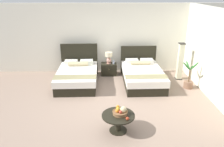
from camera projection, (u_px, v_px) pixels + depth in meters
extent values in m
cube|color=gray|center=(111.00, 103.00, 6.62)|extent=(9.72, 9.21, 0.02)
cube|color=silver|center=(109.00, 38.00, 8.75)|extent=(9.72, 0.12, 2.65)
cube|color=white|center=(215.00, 55.00, 6.59)|extent=(0.12, 4.81, 2.65)
cube|color=black|center=(78.00, 80.00, 7.84)|extent=(1.33, 2.02, 0.29)
cube|color=white|center=(77.00, 74.00, 7.75)|extent=(1.38, 2.06, 0.22)
cube|color=black|center=(80.00, 59.00, 8.64)|extent=(1.38, 0.08, 1.20)
cube|color=white|center=(71.00, 62.00, 8.37)|extent=(0.47, 0.31, 0.14)
cube|color=white|center=(87.00, 62.00, 8.39)|extent=(0.47, 0.31, 0.14)
cylinder|color=beige|center=(78.00, 64.00, 8.15)|extent=(0.72, 0.16, 0.15)
cube|color=#90875E|center=(75.00, 77.00, 7.16)|extent=(1.37, 0.41, 0.01)
cube|color=black|center=(142.00, 80.00, 7.90)|extent=(1.32, 2.12, 0.29)
cube|color=white|center=(143.00, 73.00, 7.81)|extent=(1.36, 2.16, 0.23)
cube|color=black|center=(138.00, 60.00, 8.76)|extent=(1.36, 0.08, 1.09)
cube|color=white|center=(132.00, 61.00, 8.47)|extent=(0.47, 0.31, 0.14)
cube|color=white|center=(147.00, 61.00, 8.49)|extent=(0.47, 0.31, 0.14)
cylinder|color=beige|center=(140.00, 63.00, 8.25)|extent=(0.71, 0.16, 0.15)
cube|color=#90875E|center=(146.00, 77.00, 7.17)|extent=(1.35, 0.39, 0.01)
cube|color=black|center=(109.00, 69.00, 8.69)|extent=(0.60, 0.42, 0.45)
sphere|color=tan|center=(109.00, 69.00, 8.46)|extent=(0.02, 0.02, 0.02)
cylinder|color=#DA9D88|center=(109.00, 63.00, 8.62)|extent=(0.17, 0.17, 0.02)
ellipsoid|color=#DA9D88|center=(109.00, 60.00, 8.58)|extent=(0.19, 0.19, 0.21)
cylinder|color=#99844C|center=(109.00, 57.00, 8.54)|extent=(0.02, 0.02, 0.04)
cylinder|color=beige|center=(109.00, 54.00, 8.50)|extent=(0.28, 0.28, 0.16)
cylinder|color=#B0BACD|center=(114.00, 62.00, 8.55)|extent=(0.08, 0.08, 0.13)
torus|color=#B0BACD|center=(114.00, 60.00, 8.53)|extent=(0.08, 0.08, 0.01)
cylinder|color=black|center=(118.00, 130.00, 5.34)|extent=(0.42, 0.42, 0.02)
cylinder|color=black|center=(118.00, 124.00, 5.27)|extent=(0.14, 0.14, 0.40)
cylinder|color=black|center=(118.00, 115.00, 5.19)|extent=(0.77, 0.77, 0.04)
cylinder|color=brown|center=(120.00, 113.00, 5.20)|extent=(0.34, 0.34, 0.07)
torus|color=brown|center=(120.00, 111.00, 5.18)|extent=(0.36, 0.36, 0.02)
sphere|color=#93B44A|center=(122.00, 109.00, 5.23)|extent=(0.07, 0.07, 0.07)
sphere|color=gold|center=(118.00, 109.00, 5.22)|extent=(0.08, 0.08, 0.08)
sphere|color=orange|center=(117.00, 111.00, 5.14)|extent=(0.08, 0.08, 0.08)
sphere|color=#BA402F|center=(121.00, 112.00, 5.10)|extent=(0.08, 0.08, 0.08)
sphere|color=beige|center=(123.00, 109.00, 5.14)|extent=(0.15, 0.15, 0.15)
sphere|color=#AE391E|center=(127.00, 119.00, 4.97)|extent=(0.08, 0.08, 0.08)
sphere|color=orange|center=(118.00, 107.00, 5.43)|extent=(0.09, 0.09, 0.09)
cube|color=#282723|center=(178.00, 78.00, 8.36)|extent=(0.22, 0.22, 0.03)
cube|color=beige|center=(180.00, 61.00, 8.12)|extent=(0.18, 0.18, 1.30)
cube|color=#282723|center=(182.00, 44.00, 7.88)|extent=(0.22, 0.22, 0.02)
cylinder|color=#825C46|center=(188.00, 85.00, 7.57)|extent=(0.30, 0.30, 0.23)
cylinder|color=brown|center=(189.00, 76.00, 7.46)|extent=(0.04, 0.04, 0.41)
ellipsoid|color=#367636|center=(194.00, 66.00, 7.33)|extent=(0.28, 0.09, 0.31)
ellipsoid|color=#367636|center=(188.00, 65.00, 7.49)|extent=(0.11, 0.34, 0.28)
ellipsoid|color=#367636|center=(187.00, 66.00, 7.33)|extent=(0.30, 0.06, 0.31)
ellipsoid|color=#367636|center=(191.00, 68.00, 7.22)|extent=(0.09, 0.30, 0.28)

